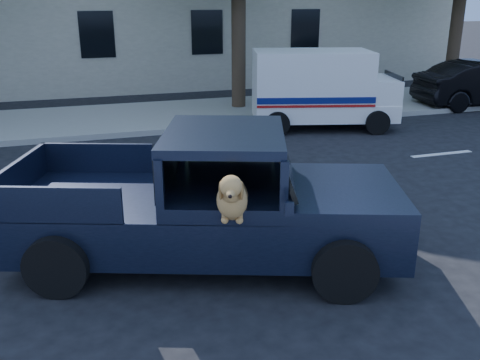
% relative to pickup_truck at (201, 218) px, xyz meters
% --- Properties ---
extents(ground, '(120.00, 120.00, 0.00)m').
position_rel_pickup_truck_xyz_m(ground, '(-1.40, -0.01, -0.62)').
color(ground, black).
rests_on(ground, ground).
extents(far_sidewalk, '(60.00, 4.00, 0.15)m').
position_rel_pickup_truck_xyz_m(far_sidewalk, '(-1.40, 9.19, -0.55)').
color(far_sidewalk, gray).
rests_on(far_sidewalk, ground).
extents(lane_stripes, '(21.60, 0.14, 0.01)m').
position_rel_pickup_truck_xyz_m(lane_stripes, '(0.60, 3.39, -0.62)').
color(lane_stripes, silver).
rests_on(lane_stripes, ground).
extents(pickup_truck, '(5.52, 3.60, 1.84)m').
position_rel_pickup_truck_xyz_m(pickup_truck, '(0.00, 0.00, 0.00)').
color(pickup_truck, black).
rests_on(pickup_truck, ground).
extents(mail_truck, '(4.17, 2.77, 2.11)m').
position_rel_pickup_truck_xyz_m(mail_truck, '(5.05, 6.72, 0.30)').
color(mail_truck, silver).
rests_on(mail_truck, ground).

